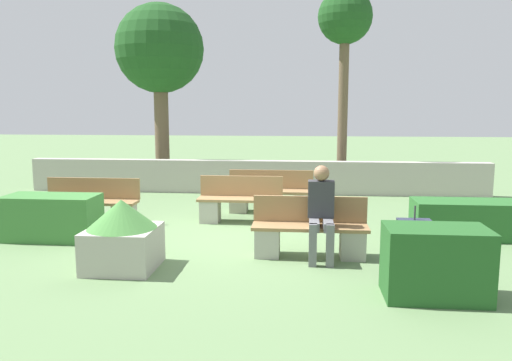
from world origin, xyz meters
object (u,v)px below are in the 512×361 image
at_px(planter_corner_left, 122,234).
at_px(tree_center_left, 345,25).
at_px(person_seated_man, 321,208).
at_px(bench_front, 310,234).
at_px(bench_left_side, 270,196).
at_px(bench_right_side, 240,205).
at_px(tree_leftmost, 160,51).
at_px(suitcase, 413,242).
at_px(bench_back, 90,208).

relative_size(planter_corner_left, tree_center_left, 0.18).
xyz_separation_m(person_seated_man, tree_center_left, (0.78, 6.44, 3.55)).
bearing_deg(bench_front, tree_center_left, 81.58).
bearing_deg(bench_left_side, person_seated_man, -84.90).
bearing_deg(tree_center_left, bench_front, -98.42).
distance_m(planter_corner_left, tree_center_left, 8.81).
relative_size(bench_right_side, tree_leftmost, 0.32).
bearing_deg(bench_right_side, planter_corner_left, -115.15).
height_order(bench_right_side, suitcase, bench_right_side).
distance_m(bench_left_side, suitcase, 4.03).
bearing_deg(planter_corner_left, tree_leftmost, 101.80).
xyz_separation_m(bench_left_side, tree_leftmost, (-3.38, 3.71, 3.43)).
relative_size(bench_left_side, bench_right_side, 1.11).
bearing_deg(tree_center_left, tree_leftmost, 174.38).
bearing_deg(bench_front, bench_left_side, 104.22).
bearing_deg(suitcase, planter_corner_left, -171.90).
height_order(bench_front, bench_right_side, same).
bearing_deg(bench_right_side, bench_front, -60.29).
xyz_separation_m(planter_corner_left, tree_center_left, (3.51, 7.12, 3.83)).
xyz_separation_m(suitcase, tree_leftmost, (-5.63, 7.05, 3.44)).
relative_size(bench_left_side, bench_back, 0.99).
relative_size(bench_right_side, planter_corner_left, 1.68).
bearing_deg(person_seated_man, bench_back, 157.83).
relative_size(person_seated_man, tree_center_left, 0.26).
height_order(bench_left_side, suitcase, bench_left_side).
height_order(bench_left_side, tree_center_left, tree_center_left).
bearing_deg(bench_front, planter_corner_left, -162.51).
distance_m(bench_front, suitcase, 1.48).
bearing_deg(planter_corner_left, tree_center_left, 63.77).
xyz_separation_m(bench_right_side, suitcase, (2.77, -2.37, -0.01)).
bearing_deg(bench_right_side, suitcase, -42.39).
distance_m(bench_back, tree_leftmost, 6.24).
distance_m(bench_left_side, tree_center_left, 5.39).
relative_size(tree_leftmost, tree_center_left, 0.97).
relative_size(person_seated_man, planter_corner_left, 1.42).
distance_m(bench_right_side, planter_corner_left, 3.20).
bearing_deg(planter_corner_left, bench_right_side, 66.77).
height_order(bench_left_side, planter_corner_left, planter_corner_left).
bearing_deg(suitcase, person_seated_man, 175.55).
xyz_separation_m(bench_front, planter_corner_left, (-2.57, -0.81, 0.15)).
distance_m(bench_front, bench_left_side, 3.20).
bearing_deg(planter_corner_left, person_seated_man, 13.90).
relative_size(bench_front, tree_leftmost, 0.34).
distance_m(bench_right_side, suitcase, 3.64).
xyz_separation_m(bench_back, tree_center_left, (5.03, 4.71, 3.98)).
bearing_deg(suitcase, bench_back, 161.73).
bearing_deg(tree_center_left, bench_back, -136.87).
bearing_deg(bench_back, tree_leftmost, 94.59).
bearing_deg(planter_corner_left, bench_front, 17.49).
height_order(bench_front, bench_back, same).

